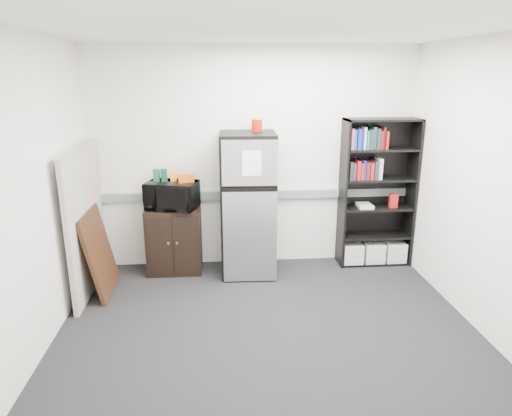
# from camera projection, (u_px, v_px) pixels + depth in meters

# --- Properties ---
(floor) EXTENTS (4.00, 4.00, 0.00)m
(floor) POSITION_uv_depth(u_px,v_px,m) (269.00, 332.00, 4.33)
(floor) COLOR black
(floor) RESTS_ON ground
(wall_back) EXTENTS (4.00, 0.02, 2.70)m
(wall_back) POSITION_uv_depth(u_px,v_px,m) (254.00, 159.00, 5.63)
(wall_back) COLOR silver
(wall_back) RESTS_ON floor
(wall_right) EXTENTS (0.02, 3.50, 2.70)m
(wall_right) POSITION_uv_depth(u_px,v_px,m) (490.00, 190.00, 4.12)
(wall_right) COLOR silver
(wall_right) RESTS_ON floor
(wall_left) EXTENTS (0.02, 3.50, 2.70)m
(wall_left) POSITION_uv_depth(u_px,v_px,m) (31.00, 200.00, 3.79)
(wall_left) COLOR silver
(wall_left) RESTS_ON floor
(ceiling) EXTENTS (4.00, 3.50, 0.02)m
(ceiling) POSITION_uv_depth(u_px,v_px,m) (271.00, 28.00, 3.57)
(ceiling) COLOR white
(ceiling) RESTS_ON wall_back
(electrical_raceway) EXTENTS (3.92, 0.05, 0.10)m
(electrical_raceway) POSITION_uv_depth(u_px,v_px,m) (254.00, 195.00, 5.73)
(electrical_raceway) COLOR slate
(electrical_raceway) RESTS_ON wall_back
(wall_note) EXTENTS (0.14, 0.00, 0.10)m
(wall_note) POSITION_uv_depth(u_px,v_px,m) (225.00, 143.00, 5.54)
(wall_note) COLOR white
(wall_note) RESTS_ON wall_back
(bookshelf) EXTENTS (0.90, 0.34, 1.85)m
(bookshelf) POSITION_uv_depth(u_px,v_px,m) (377.00, 194.00, 5.70)
(bookshelf) COLOR black
(bookshelf) RESTS_ON floor
(cubicle_partition) EXTENTS (0.06, 1.30, 1.62)m
(cubicle_partition) POSITION_uv_depth(u_px,v_px,m) (86.00, 221.00, 4.98)
(cubicle_partition) COLOR gray
(cubicle_partition) RESTS_ON floor
(cabinet) EXTENTS (0.65, 0.44, 0.82)m
(cabinet) POSITION_uv_depth(u_px,v_px,m) (174.00, 240.00, 5.57)
(cabinet) COLOR black
(cabinet) RESTS_ON floor
(microwave) EXTENTS (0.67, 0.53, 0.32)m
(microwave) POSITION_uv_depth(u_px,v_px,m) (172.00, 195.00, 5.40)
(microwave) COLOR black
(microwave) RESTS_ON cabinet
(snack_box_a) EXTENTS (0.08, 0.06, 0.15)m
(snack_box_a) POSITION_uv_depth(u_px,v_px,m) (157.00, 175.00, 5.35)
(snack_box_a) COLOR #18562E
(snack_box_a) RESTS_ON microwave
(snack_box_b) EXTENTS (0.08, 0.07, 0.15)m
(snack_box_b) POSITION_uv_depth(u_px,v_px,m) (164.00, 175.00, 5.36)
(snack_box_b) COLOR #0C3824
(snack_box_b) RESTS_ON microwave
(snack_box_c) EXTENTS (0.08, 0.06, 0.14)m
(snack_box_c) POSITION_uv_depth(u_px,v_px,m) (173.00, 175.00, 5.37)
(snack_box_c) COLOR gold
(snack_box_c) RESTS_ON microwave
(snack_bag) EXTENTS (0.20, 0.13, 0.10)m
(snack_bag) POSITION_uv_depth(u_px,v_px,m) (186.00, 178.00, 5.34)
(snack_bag) COLOR #DB5A15
(snack_bag) RESTS_ON microwave
(refrigerator) EXTENTS (0.67, 0.69, 1.71)m
(refrigerator) POSITION_uv_depth(u_px,v_px,m) (248.00, 205.00, 5.44)
(refrigerator) COLOR black
(refrigerator) RESTS_ON floor
(coffee_can) EXTENTS (0.13, 0.13, 0.18)m
(coffee_can) POSITION_uv_depth(u_px,v_px,m) (257.00, 124.00, 5.31)
(coffee_can) COLOR #A21607
(coffee_can) RESTS_ON refrigerator
(framed_poster) EXTENTS (0.23, 0.74, 0.94)m
(framed_poster) POSITION_uv_depth(u_px,v_px,m) (99.00, 252.00, 5.02)
(framed_poster) COLOR black
(framed_poster) RESTS_ON floor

